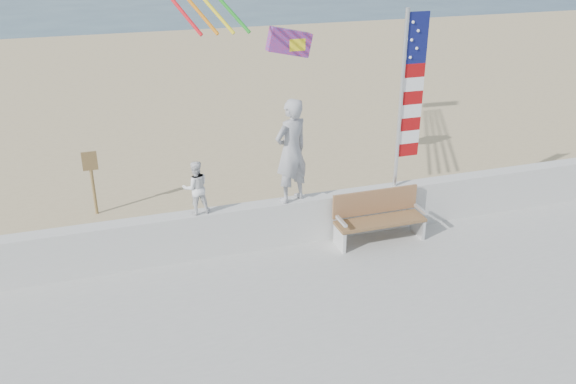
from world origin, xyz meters
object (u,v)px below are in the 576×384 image
Objects in this scene: adult at (291,151)px; bench at (378,216)px; child at (196,188)px; flag at (407,93)px.

bench is at bearing 141.65° from adult.
adult reaches higher than child.
adult is 0.57× the size of flag.
child is at bearing 180.00° from flag.
adult is 2.22m from bench.
adult is 1.98× the size of child.
child is at bearing 172.57° from bench.
child is 0.56× the size of bench.
bench is 0.51× the size of flag.
flag reaches higher than adult.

